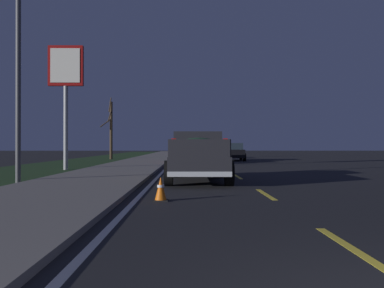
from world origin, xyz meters
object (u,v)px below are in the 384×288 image
at_px(sedan_black, 232,152).
at_px(bare_tree_far, 111,129).
at_px(sedan_red, 195,153).
at_px(gas_price_sign, 66,77).
at_px(pickup_truck, 198,155).
at_px(sedan_green, 193,151).
at_px(traffic_cone_near, 161,189).
at_px(street_light_near, 27,53).

xyz_separation_m(sedan_black, bare_tree_far, (3.31, 11.35, 2.14)).
bearing_deg(sedan_red, gas_price_sign, 137.79).
distance_m(sedan_black, gas_price_sign, 17.57).
distance_m(pickup_truck, sedan_green, 25.01).
distance_m(gas_price_sign, traffic_cone_near, 14.53).
height_order(sedan_green, street_light_near, street_light_near).
bearing_deg(sedan_black, traffic_cone_near, 169.85).
relative_size(sedan_red, sedan_green, 0.99).
height_order(street_light_near, traffic_cone_near, street_light_near).
height_order(sedan_red, traffic_cone_near, sedan_red).
bearing_deg(sedan_green, pickup_truck, 179.67).
xyz_separation_m(street_light_near, bare_tree_far, (24.32, 1.70, -1.71)).
relative_size(pickup_truck, sedan_green, 1.22).
relative_size(pickup_truck, sedan_red, 1.23).
bearing_deg(sedan_green, gas_price_sign, 158.32).
xyz_separation_m(pickup_truck, gas_price_sign, (6.87, 7.06, 4.12)).
relative_size(gas_price_sign, bare_tree_far, 1.14).
distance_m(sedan_red, sedan_green, 10.17).
relative_size(sedan_black, street_light_near, 0.58).
height_order(sedan_green, sedan_black, same).
bearing_deg(sedan_black, sedan_green, 35.30).
bearing_deg(gas_price_sign, bare_tree_far, 2.53).
bearing_deg(street_light_near, traffic_cone_near, -132.32).
height_order(sedan_green, gas_price_sign, gas_price_sign).
bearing_deg(sedan_red, pickup_truck, 179.37).
bearing_deg(sedan_red, sedan_black, -32.43).
bearing_deg(pickup_truck, sedan_red, -0.63).
distance_m(pickup_truck, gas_price_sign, 10.68).
relative_size(sedan_green, traffic_cone_near, 7.67).
height_order(pickup_truck, sedan_black, pickup_truck).
distance_m(pickup_truck, sedan_black, 20.50).
bearing_deg(street_light_near, gas_price_sign, 7.16).
height_order(sedan_black, gas_price_sign, gas_price_sign).
height_order(pickup_truck, bare_tree_far, bare_tree_far).
xyz_separation_m(pickup_truck, sedan_green, (25.01, -0.15, -0.20)).
xyz_separation_m(pickup_truck, bare_tree_far, (23.49, 7.80, 1.95)).
xyz_separation_m(sedan_green, street_light_near, (-25.83, 6.24, 3.85)).
relative_size(pickup_truck, sedan_black, 1.22).
relative_size(sedan_green, gas_price_sign, 0.65).
xyz_separation_m(sedan_red, bare_tree_far, (8.66, 7.96, 2.14)).
bearing_deg(pickup_truck, traffic_cone_near, 169.27).
distance_m(sedan_red, street_light_near, 17.30).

